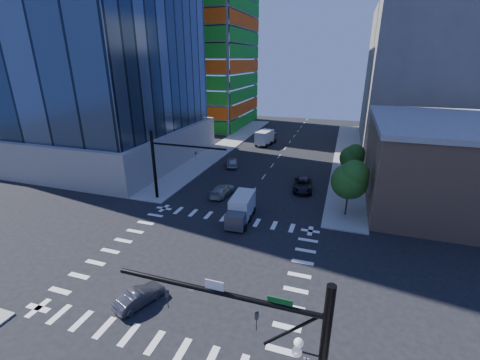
% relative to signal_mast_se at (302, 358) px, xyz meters
% --- Properties ---
extents(ground, '(160.00, 160.00, 0.00)m').
position_rel_signal_mast_se_xyz_m(ground, '(-10.60, 11.50, -5.01)').
color(ground, black).
rests_on(ground, ground).
extents(road_markings, '(20.00, 20.00, 0.01)m').
position_rel_signal_mast_se_xyz_m(road_markings, '(-10.60, 11.50, -5.00)').
color(road_markings, silver).
rests_on(road_markings, ground).
extents(sidewalk_ne, '(5.00, 60.00, 0.15)m').
position_rel_signal_mast_se_xyz_m(sidewalk_ne, '(1.90, 51.50, -4.93)').
color(sidewalk_ne, gray).
rests_on(sidewalk_ne, ground).
extents(sidewalk_nw, '(5.00, 60.00, 0.15)m').
position_rel_signal_mast_se_xyz_m(sidewalk_nw, '(-23.10, 51.50, -4.93)').
color(sidewalk_nw, gray).
rests_on(sidewalk_nw, ground).
extents(construction_building, '(25.16, 34.50, 70.60)m').
position_rel_signal_mast_se_xyz_m(construction_building, '(-38.02, 73.43, 19.60)').
color(construction_building, gray).
rests_on(construction_building, ground).
extents(commercial_building, '(20.50, 22.50, 10.60)m').
position_rel_signal_mast_se_xyz_m(commercial_building, '(14.40, 33.50, 0.31)').
color(commercial_building, '#A57F60').
rests_on(commercial_building, ground).
extents(bg_building_ne, '(24.00, 30.00, 28.00)m').
position_rel_signal_mast_se_xyz_m(bg_building_ne, '(16.40, 66.50, 8.99)').
color(bg_building_ne, slate).
rests_on(bg_building_ne, ground).
extents(signal_mast_se, '(10.51, 2.48, 9.00)m').
position_rel_signal_mast_se_xyz_m(signal_mast_se, '(0.00, 0.00, 0.00)').
color(signal_mast_se, black).
rests_on(signal_mast_se, sidewalk_se).
extents(signal_mast_nw, '(10.20, 0.40, 9.00)m').
position_rel_signal_mast_se_xyz_m(signal_mast_nw, '(-20.60, 23.00, 0.49)').
color(signal_mast_nw, black).
rests_on(signal_mast_nw, sidewalk_nw).
extents(tree_south, '(4.16, 4.16, 6.82)m').
position_rel_signal_mast_se_xyz_m(tree_south, '(2.03, 25.40, -0.32)').
color(tree_south, '#382316').
rests_on(tree_south, sidewalk_ne).
extents(tree_north, '(3.54, 3.52, 5.78)m').
position_rel_signal_mast_se_xyz_m(tree_north, '(2.33, 37.40, -1.02)').
color(tree_north, '#382316').
rests_on(tree_north, sidewalk_ne).
extents(car_nb_far, '(3.08, 5.71, 1.52)m').
position_rel_signal_mast_se_xyz_m(car_nb_far, '(-4.00, 31.92, -4.25)').
color(car_nb_far, black).
rests_on(car_nb_far, ground).
extents(car_sb_near, '(2.48, 5.17, 1.45)m').
position_rel_signal_mast_se_xyz_m(car_sb_near, '(-14.13, 26.64, -4.28)').
color(car_sb_near, '#B6B6B6').
rests_on(car_sb_near, ground).
extents(car_sb_mid, '(3.33, 5.06, 1.60)m').
position_rel_signal_mast_se_xyz_m(car_sb_mid, '(-17.08, 38.91, -4.21)').
color(car_sb_mid, '#A1A5A9').
rests_on(car_sb_mid, ground).
extents(car_sb_cross, '(2.74, 4.12, 1.28)m').
position_rel_signal_mast_se_xyz_m(car_sb_cross, '(-12.63, 5.32, -4.37)').
color(car_sb_cross, '#4A484D').
rests_on(car_sb_cross, ground).
extents(box_truck_near, '(2.66, 5.64, 2.89)m').
position_rel_signal_mast_se_xyz_m(box_truck_near, '(-9.48, 20.23, -3.73)').
color(box_truck_near, black).
rests_on(box_truck_near, ground).
extents(box_truck_far, '(3.58, 6.45, 3.20)m').
position_rel_signal_mast_se_xyz_m(box_truck_far, '(-15.12, 55.40, -3.59)').
color(box_truck_far, black).
rests_on(box_truck_far, ground).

